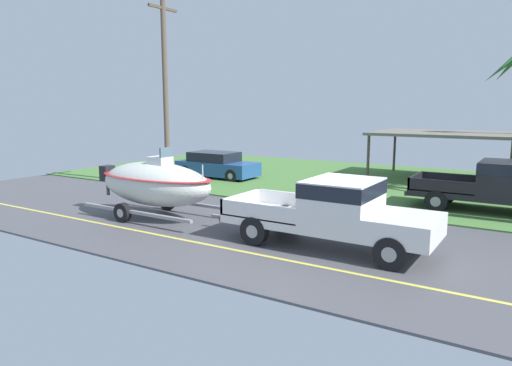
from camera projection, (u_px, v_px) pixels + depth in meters
ground at (389, 194)px, 20.47m from camera, size 36.00×22.00×0.11m
pickup_truck_towing at (341, 211)px, 12.50m from camera, size 5.99×2.11×1.89m
boat_on_trailer at (155, 183)px, 16.03m from camera, size 5.91×2.38×2.45m
parked_pickup_background at (503, 185)px, 16.57m from camera, size 5.68×2.15×1.88m
parked_sedan_near at (217, 165)px, 24.95m from camera, size 4.38×1.90×1.38m
carport_awning at (454, 135)px, 23.43m from camera, size 7.64×5.14×2.49m
utility_pole at (165, 90)px, 21.75m from camera, size 0.24×1.80×8.76m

